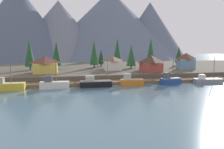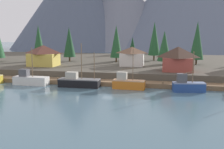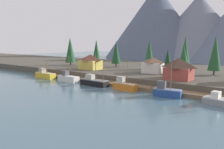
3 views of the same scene
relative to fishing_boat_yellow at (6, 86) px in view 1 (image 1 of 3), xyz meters
name	(u,v)px [view 1 (image 1 of 3)]	position (x,y,z in m)	size (l,w,h in m)	color
ground_plane	(105,77)	(30.46, 21.52, -1.70)	(400.00, 400.00, 1.00)	#476675
dock	(114,82)	(30.46, 3.51, -0.70)	(80.00, 4.00, 1.60)	brown
shoreline_bank	(100,70)	(30.46, 33.52, 0.05)	(400.00, 56.00, 2.50)	#4C473D
mountain_west_peak	(18,22)	(-23.29, 133.46, 29.96)	(88.53, 88.53, 62.31)	#4C566B
mountain_central_peak	(59,30)	(9.12, 144.96, 24.93)	(88.11, 88.11, 52.26)	slate
mountain_east_peak	(110,24)	(58.90, 156.16, 31.87)	(137.20, 137.20, 66.14)	slate
mountain_far_ridge	(149,30)	(95.98, 143.72, 25.67)	(71.18, 71.18, 53.74)	slate
fishing_boat_yellow	(6,86)	(0.00, 0.00, 0.00)	(9.17, 2.79, 6.62)	gold
fishing_boat_white	(54,84)	(12.41, 0.03, 0.00)	(8.10, 2.72, 8.53)	silver
fishing_boat_black	(95,83)	(24.08, -0.07, -0.06)	(9.09, 2.88, 9.64)	black
fishing_boat_orange	(131,81)	(35.11, 0.13, 0.03)	(6.92, 2.58, 8.64)	#CC6B1E
fishing_boat_blue	(170,80)	(47.51, -0.27, 0.08)	(6.69, 3.25, 8.28)	navy
fishing_boat_grey	(207,80)	(60.33, -0.55, -0.33)	(9.04, 3.87, 8.38)	gray
house_white	(113,63)	(33.36, 19.75, 4.05)	(6.74, 5.09, 5.38)	silver
house_yellow	(45,65)	(8.86, 14.85, 4.30)	(8.17, 6.11, 5.86)	gold
house_blue	(186,61)	(63.28, 17.95, 4.65)	(6.82, 4.21, 6.55)	#6689A8
house_red	(151,63)	(45.76, 11.37, 4.40)	(7.64, 5.43, 6.06)	#9E4238
conifer_near_left	(179,55)	(68.95, 34.33, 6.42)	(3.55, 3.55, 9.03)	#4C3823
conifer_near_right	(57,54)	(12.02, 27.35, 7.58)	(3.93, 3.93, 11.07)	#4C3823
conifer_mid_left	(151,51)	(51.49, 26.52, 8.38)	(4.02, 4.02, 12.63)	#4C3823
conifer_mid_right	(94,53)	(27.23, 28.43, 7.85)	(3.81, 3.81, 11.64)	#4C3823
conifer_back_left	(117,50)	(38.73, 35.25, 8.61)	(3.99, 3.99, 12.84)	#4C3823
conifer_centre	(30,53)	(2.03, 26.08, 7.88)	(3.88, 3.88, 11.74)	#4C3823
conifer_far_left	(131,55)	(42.20, 24.54, 6.78)	(4.01, 4.01, 9.88)	#4C3823
conifer_far_right	(101,57)	(31.34, 36.41, 5.68)	(3.13, 3.13, 7.75)	#4C3823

